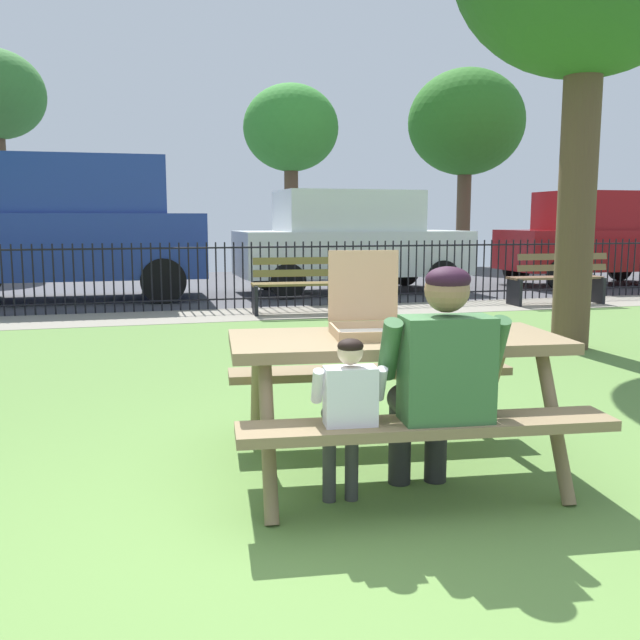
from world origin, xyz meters
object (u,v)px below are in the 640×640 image
Objects in this scene: picnic_table_foreground at (395,367)px; far_tree_center at (291,130)px; adult_at_table at (439,376)px; child_at_table at (347,408)px; park_bench_center at (306,286)px; pizza_slice_on_table at (445,330)px; pizza_box_open at (367,314)px; parked_car_far_right at (595,238)px; far_tree_midright at (466,124)px; parked_car_center at (65,225)px; park_bench_right at (557,279)px; parked_car_right at (351,240)px.

picnic_table_foreground is 0.38× the size of far_tree_center.
child_at_table is at bearing 176.94° from adult_at_table.
park_bench_center is at bearing -101.67° from far_tree_center.
park_bench_center is (0.79, 6.44, -0.36)m from pizza_slice_on_table.
park_bench_center is 0.32× the size of far_tree_center.
pizza_box_open is 1.71× the size of pizza_slice_on_table.
park_bench_center is 7.61m from parked_car_far_right.
far_tree_midright reaches higher than park_bench_center.
adult_at_table is 0.48m from child_at_table.
far_tree_center is (5.53, 6.67, 2.57)m from parked_car_center.
parked_car_center is (-2.45, 9.31, 0.71)m from picnic_table_foreground.
park_bench_right is 0.41× the size of parked_car_far_right.
parked_car_right is at bearing -180.00° from parked_car_far_right.
park_bench_right is 8.40m from parked_car_center.
far_tree_center reaches higher than adult_at_table.
park_bench_right is (5.55, 6.41, -0.46)m from pizza_box_open.
far_tree_center is at bearing 50.32° from parked_car_center.
picnic_table_foreground is at bearing -131.32° from parked_car_far_right.
child_at_table is at bearing -118.36° from far_tree_midright.
adult_at_table is at bearing -86.99° from picnic_table_foreground.
park_bench_right is 10.65m from far_tree_midright.
parked_car_far_right is 8.87m from far_tree_center.
picnic_table_foreground is 0.50× the size of parked_car_far_right.
park_bench_center and park_bench_right have the same top height.
far_tree_midright reaches higher than pizza_slice_on_table.
pizza_slice_on_table reaches higher than picnic_table_foreground.
adult_at_table is 12.77m from parked_car_far_right.
parked_car_center reaches higher than picnic_table_foreground.
child_at_table is 9.13m from park_bench_right.
far_tree_center is (0.36, 6.67, 2.87)m from parked_car_right.
parked_car_far_right is (7.85, 9.23, 0.23)m from pizza_slice_on_table.
park_bench_right is at bearing 49.13° from pizza_box_open.
pizza_box_open is at bearing -132.11° from parked_car_far_right.
park_bench_center reaches higher than picnic_table_foreground.
child_at_table is (-0.43, -0.48, -0.07)m from picnic_table_foreground.
adult_at_table is 0.73× the size of park_bench_center.
child_at_table reaches higher than pizza_slice_on_table.
far_tree_center is (3.21, 15.87, 2.99)m from pizza_box_open.
pizza_slice_on_table is 12.12m from parked_car_far_right.
far_tree_center is (2.75, 15.90, 3.09)m from pizza_slice_on_table.
parked_car_center is at bearing 104.17° from adult_at_table.
picnic_table_foreground is at bearing -75.24° from parked_car_center.
picnic_table_foreground is at bearing 48.39° from child_at_table.
child_at_table is 0.15× the size of far_tree_midright.
far_tree_center is 0.88× the size of far_tree_midright.
adult_at_table reaches higher than park_bench_right.
parked_car_right is (1.60, 2.79, 0.59)m from park_bench_center.
park_bench_right reaches higher than picnic_table_foreground.
parked_car_center is at bearing 179.99° from parked_car_right.
far_tree_midright reaches higher than parked_car_right.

